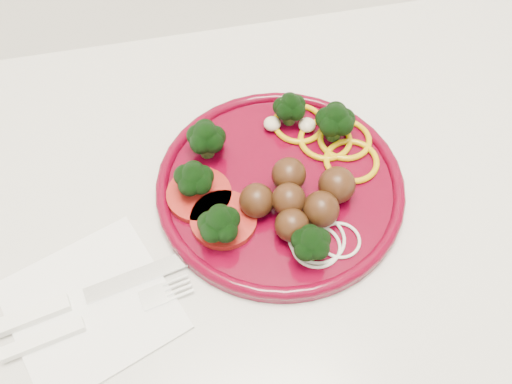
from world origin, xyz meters
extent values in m
cube|color=beige|center=(0.00, 1.70, 0.43)|extent=(2.40, 0.60, 0.87)
cube|color=beige|center=(0.00, 1.70, 0.89)|extent=(2.40, 0.60, 0.03)
cylinder|color=#4E0113|center=(-0.08, 1.71, 0.91)|extent=(0.28, 0.28, 0.01)
torus|color=#4E0113|center=(-0.08, 1.71, 0.91)|extent=(0.28, 0.28, 0.01)
sphere|color=#412210|center=(-0.11, 1.68, 0.93)|extent=(0.04, 0.04, 0.04)
sphere|color=#412210|center=(-0.08, 1.64, 0.93)|extent=(0.04, 0.04, 0.04)
sphere|color=#412210|center=(-0.05, 1.66, 0.93)|extent=(0.04, 0.04, 0.04)
sphere|color=#412210|center=(-0.07, 1.70, 0.93)|extent=(0.04, 0.04, 0.04)
sphere|color=#412210|center=(-0.08, 1.67, 0.93)|extent=(0.04, 0.04, 0.04)
sphere|color=#412210|center=(-0.02, 1.68, 0.93)|extent=(0.04, 0.04, 0.04)
torus|color=#BF9107|center=(-0.01, 1.76, 0.92)|extent=(0.07, 0.07, 0.01)
torus|color=#BF9107|center=(0.01, 1.72, 0.92)|extent=(0.07, 0.07, 0.01)
torus|color=#BF9107|center=(-0.04, 1.79, 0.92)|extent=(0.07, 0.07, 0.01)
torus|color=#BF9107|center=(0.01, 1.76, 0.92)|extent=(0.07, 0.07, 0.01)
cylinder|color=#720A07|center=(-0.17, 1.71, 0.92)|extent=(0.07, 0.07, 0.01)
cylinder|color=#720A07|center=(-0.15, 1.67, 0.92)|extent=(0.07, 0.07, 0.01)
torus|color=beige|center=(-0.06, 1.62, 0.91)|extent=(0.05, 0.05, 0.00)
torus|color=beige|center=(-0.04, 1.63, 0.91)|extent=(0.05, 0.05, 0.00)
torus|color=beige|center=(-0.06, 1.63, 0.91)|extent=(0.06, 0.06, 0.00)
ellipsoid|color=#C6B793|center=(-0.07, 1.79, 0.92)|extent=(0.02, 0.02, 0.01)
ellipsoid|color=#C6B793|center=(-0.14, 1.78, 0.92)|extent=(0.02, 0.02, 0.01)
ellipsoid|color=#C6B793|center=(-0.03, 1.78, 0.92)|extent=(0.02, 0.02, 0.01)
cube|color=white|center=(-0.30, 1.61, 0.90)|extent=(0.20, 0.20, 0.00)
cube|color=silver|center=(-0.25, 1.63, 0.91)|extent=(0.12, 0.04, 0.00)
cube|color=white|center=(-0.36, 1.61, 0.91)|extent=(0.09, 0.03, 0.01)
cube|color=white|center=(-0.34, 1.58, 0.91)|extent=(0.08, 0.03, 0.01)
cube|color=silver|center=(-0.24, 1.61, 0.91)|extent=(0.03, 0.03, 0.00)
cube|color=silver|center=(-0.21, 1.60, 0.91)|extent=(0.03, 0.01, 0.00)
cube|color=silver|center=(-0.21, 1.61, 0.91)|extent=(0.03, 0.01, 0.00)
cube|color=silver|center=(-0.21, 1.61, 0.91)|extent=(0.03, 0.01, 0.00)
cube|color=silver|center=(-0.21, 1.62, 0.91)|extent=(0.03, 0.01, 0.00)
camera|label=1|loc=(-0.18, 1.35, 1.44)|focal=40.00mm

